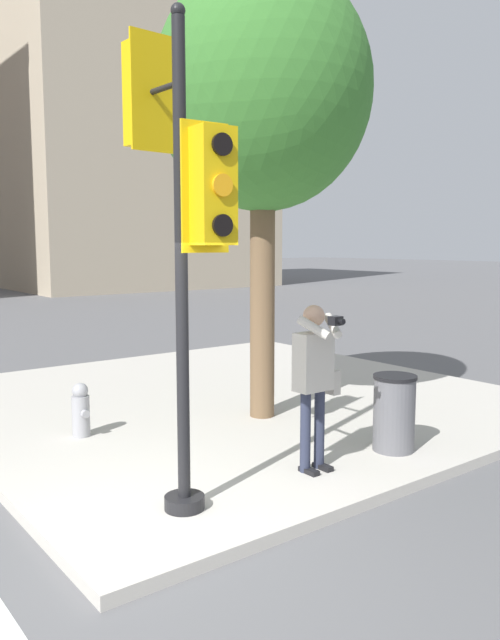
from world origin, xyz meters
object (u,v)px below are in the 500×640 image
Objects in this scene: traffic_signal_pole at (178,193)px; street_tree at (263,93)px; fire_hydrant at (81,410)px; person_photographer at (315,372)px; trash_bin at (394,413)px.

traffic_signal_pole is 0.73× the size of street_tree.
fire_hydrant is at bearing 86.92° from traffic_signal_pole.
trash_bin is at bearing -5.04° from person_photographer.
fire_hydrant is at bearing 164.61° from street_tree.
traffic_signal_pole reaches higher than trash_bin.
street_tree reaches higher than trash_bin.
street_tree reaches higher than person_photographer.
fire_hydrant is at bearing 134.32° from trash_bin.
street_tree is (0.87, 1.96, 3.27)m from person_photographer.
street_tree is 4.68m from fire_hydrant.
traffic_signal_pole is 3.52m from street_tree.
trash_bin is at bearing -2.05° from traffic_signal_pole.
person_photographer reaches higher than fire_hydrant.
street_tree is at bearing 98.03° from trash_bin.
traffic_signal_pole reaches higher than person_photographer.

